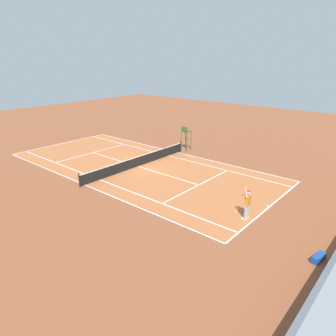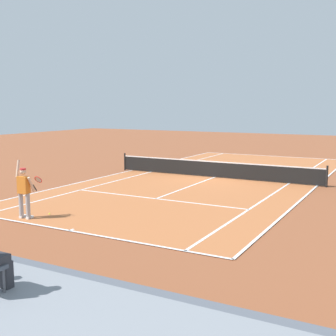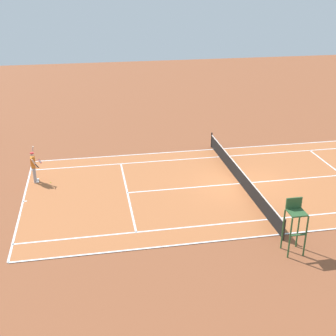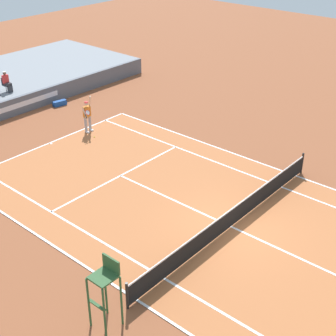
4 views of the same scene
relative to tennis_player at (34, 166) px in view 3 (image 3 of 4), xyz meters
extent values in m
plane|color=brown|center=(-2.40, -11.44, -0.99)|extent=(80.00, 80.00, 0.00)
cube|color=#B76638|center=(-2.40, -11.44, -0.98)|extent=(10.98, 23.78, 0.02)
cube|color=white|center=(-2.40, 0.45, -0.97)|extent=(10.98, 0.10, 0.01)
cube|color=white|center=(-7.89, -11.44, -0.97)|extent=(0.10, 23.78, 0.01)
cube|color=white|center=(3.09, -11.44, -0.97)|extent=(0.10, 23.78, 0.01)
cube|color=white|center=(-6.51, -11.44, -0.97)|extent=(0.10, 23.78, 0.01)
cube|color=white|center=(1.71, -11.44, -0.97)|extent=(0.10, 23.78, 0.01)
cube|color=white|center=(-2.40, -5.04, -0.97)|extent=(8.22, 0.10, 0.01)
cube|color=white|center=(-2.40, -11.44, -0.97)|extent=(0.10, 12.80, 0.01)
cube|color=white|center=(-2.40, 0.35, -0.97)|extent=(0.10, 0.20, 0.01)
cylinder|color=black|center=(-8.34, -11.44, -0.46)|extent=(0.10, 0.10, 1.07)
cylinder|color=black|center=(3.54, -11.44, -0.46)|extent=(0.10, 0.10, 1.07)
cube|color=black|center=(-2.40, -11.44, -0.51)|extent=(11.78, 0.02, 0.84)
cube|color=white|center=(-2.40, -11.44, -0.09)|extent=(11.78, 0.03, 0.06)
cylinder|color=#9E9EA3|center=(0.17, 0.03, -0.53)|extent=(0.15, 0.15, 0.92)
cylinder|color=#9E9EA3|center=(-0.15, 0.01, -0.53)|extent=(0.15, 0.15, 0.92)
cube|color=white|center=(0.17, -0.03, -0.94)|extent=(0.13, 0.29, 0.10)
cube|color=white|center=(-0.15, -0.05, -0.94)|extent=(0.13, 0.29, 0.10)
cube|color=orange|center=(0.01, 0.02, 0.23)|extent=(0.41, 0.26, 0.60)
sphere|color=beige|center=(0.01, 0.02, 0.70)|extent=(0.22, 0.22, 0.22)
cylinder|color=red|center=(0.01, 0.02, 0.79)|extent=(0.21, 0.21, 0.06)
cylinder|color=beige|center=(0.27, 0.00, 0.79)|extent=(0.10, 0.22, 0.61)
cylinder|color=beige|center=(-0.25, -0.10, 0.25)|extent=(0.11, 0.33, 0.56)
cylinder|color=black|center=(-0.28, -0.22, 0.12)|extent=(0.05, 0.19, 0.25)
torus|color=red|center=(-0.28, -0.40, 0.38)|extent=(0.31, 0.21, 0.26)
cylinder|color=silver|center=(-0.28, -0.40, 0.38)|extent=(0.28, 0.17, 0.22)
sphere|color=#D1E533|center=(-0.32, -0.85, -0.96)|extent=(0.07, 0.07, 0.07)
cylinder|color=#2D562D|center=(-9.61, -11.79, -0.04)|extent=(0.07, 0.07, 1.90)
cylinder|color=#2D562D|center=(-9.61, -11.09, -0.04)|extent=(0.07, 0.07, 1.90)
cylinder|color=#2D562D|center=(-8.91, -11.79, -0.04)|extent=(0.07, 0.07, 1.90)
cylinder|color=#2D562D|center=(-8.91, -11.09, -0.04)|extent=(0.07, 0.07, 1.90)
cube|color=#2D562D|center=(-9.26, -11.44, 0.94)|extent=(0.70, 0.70, 0.06)
cube|color=#2D562D|center=(-8.91, -11.44, 1.21)|extent=(0.06, 0.70, 0.48)
cube|color=#2D562D|center=(-9.57, -11.44, 0.05)|extent=(0.10, 0.70, 0.04)
camera|label=1|loc=(15.35, 7.05, 7.97)|focal=33.35mm
camera|label=2|loc=(-11.61, 10.80, 2.96)|focal=46.84mm
camera|label=3|loc=(-24.02, -3.30, 9.92)|focal=47.37mm
camera|label=4|loc=(-16.47, -20.20, 10.77)|focal=52.81mm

